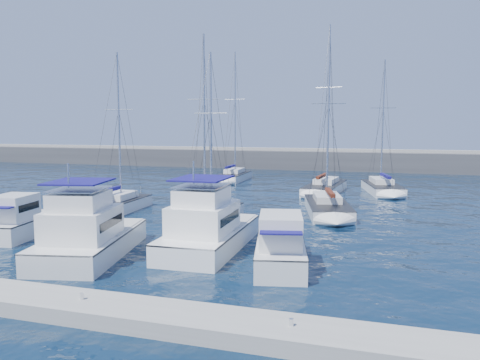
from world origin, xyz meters
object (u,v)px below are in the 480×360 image
(sailboat_mid_d, at_px, (327,207))
(sailboat_back_c, at_px, (382,188))
(motor_yacht_port_inner, at_px, (88,237))
(sailboat_mid_a, at_px, (117,205))
(sailboat_mid_b, at_px, (203,207))
(sailboat_back_b, at_px, (325,187))
(motor_yacht_stbd_outer, at_px, (280,248))
(sailboat_mid_c, at_px, (207,216))
(sailboat_back_a, at_px, (233,176))
(motor_yacht_port_outer, at_px, (19,222))
(motor_yacht_stbd_inner, at_px, (208,231))

(sailboat_mid_d, xyz_separation_m, sailboat_back_c, (4.20, 14.08, 0.01))
(motor_yacht_port_inner, relative_size, sailboat_mid_a, 0.68)
(sailboat_mid_b, height_order, sailboat_back_c, sailboat_mid_b)
(sailboat_mid_a, distance_m, sailboat_back_b, 22.36)
(motor_yacht_stbd_outer, height_order, sailboat_mid_c, sailboat_mid_c)
(sailboat_mid_a, bearing_deg, sailboat_mid_b, 7.76)
(sailboat_mid_a, distance_m, sailboat_back_a, 24.21)
(sailboat_mid_d, bearing_deg, sailboat_mid_b, -177.71)
(sailboat_mid_b, distance_m, sailboat_mid_d, 10.15)
(sailboat_mid_b, height_order, sailboat_back_a, sailboat_back_a)
(motor_yacht_port_inner, relative_size, sailboat_back_a, 0.54)
(sailboat_back_c, bearing_deg, motor_yacht_port_inner, -128.21)
(motor_yacht_port_inner, xyz_separation_m, sailboat_mid_b, (1.19, 14.03, -0.62))
(sailboat_mid_b, distance_m, sailboat_back_c, 21.85)
(sailboat_mid_a, distance_m, sailboat_mid_c, 9.21)
(sailboat_back_b, height_order, sailboat_back_c, sailboat_back_b)
(sailboat_mid_a, bearing_deg, motor_yacht_stbd_outer, -37.01)
(sailboat_mid_a, height_order, sailboat_back_c, sailboat_back_c)
(motor_yacht_port_inner, distance_m, sailboat_mid_c, 10.95)
(motor_yacht_port_outer, xyz_separation_m, motor_yacht_stbd_inner, (12.73, 0.60, 0.19))
(motor_yacht_stbd_outer, relative_size, sailboat_back_c, 0.48)
(sailboat_back_c, bearing_deg, sailboat_back_b, -174.33)
(motor_yacht_stbd_inner, relative_size, sailboat_back_a, 0.54)
(motor_yacht_port_inner, xyz_separation_m, sailboat_mid_c, (2.86, 10.55, -0.63))
(motor_yacht_port_inner, height_order, sailboat_back_c, sailboat_back_c)
(motor_yacht_port_inner, bearing_deg, sailboat_mid_a, 103.32)
(motor_yacht_stbd_outer, distance_m, sailboat_mid_a, 19.97)
(motor_yacht_port_outer, height_order, sailboat_back_b, sailboat_back_b)
(sailboat_mid_a, relative_size, sailboat_back_c, 0.93)
(motor_yacht_stbd_inner, height_order, sailboat_mid_d, sailboat_mid_d)
(motor_yacht_port_inner, xyz_separation_m, sailboat_mid_a, (-6.08, 12.72, -0.62))
(motor_yacht_stbd_outer, relative_size, sailboat_mid_a, 0.52)
(motor_yacht_stbd_inner, bearing_deg, motor_yacht_port_outer, -178.91)
(motor_yacht_stbd_inner, xyz_separation_m, sailboat_mid_b, (-4.50, 10.70, -0.62))
(sailboat_back_b, relative_size, sailboat_back_c, 1.25)
(sailboat_mid_c, distance_m, sailboat_mid_d, 10.20)
(motor_yacht_stbd_inner, height_order, sailboat_back_c, sailboat_back_c)
(motor_yacht_stbd_inner, xyz_separation_m, sailboat_back_a, (-9.24, 33.46, -0.58))
(motor_yacht_port_inner, xyz_separation_m, sailboat_back_c, (15.18, 30.81, -0.62))
(sailboat_back_a, bearing_deg, motor_yacht_port_inner, -86.24)
(motor_yacht_stbd_outer, height_order, sailboat_back_c, sailboat_back_c)
(motor_yacht_stbd_inner, height_order, sailboat_mid_a, sailboat_mid_a)
(sailboat_mid_a, bearing_deg, motor_yacht_port_inner, -66.90)
(sailboat_mid_b, xyz_separation_m, sailboat_back_a, (-4.75, 22.77, 0.03))
(motor_yacht_stbd_inner, bearing_deg, motor_yacht_port_inner, -151.18)
(motor_yacht_port_outer, bearing_deg, motor_yacht_stbd_outer, -13.02)
(motor_yacht_stbd_outer, bearing_deg, motor_yacht_port_inner, 175.31)
(motor_yacht_stbd_inner, height_order, sailboat_back_a, sailboat_back_a)
(motor_yacht_stbd_inner, distance_m, sailboat_back_a, 34.72)
(sailboat_back_b, bearing_deg, motor_yacht_stbd_inner, -93.08)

